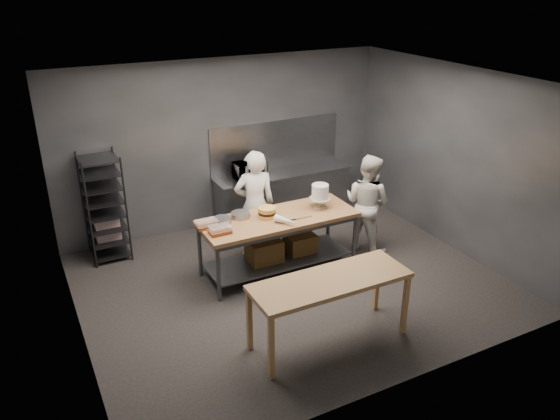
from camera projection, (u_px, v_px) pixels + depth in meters
name	position (u px, v px, depth m)	size (l,w,h in m)	color
ground	(291.00, 282.00, 8.23)	(6.00, 6.00, 0.00)	black
back_wall	(225.00, 144.00, 9.66)	(6.00, 0.04, 3.00)	#4C4F54
work_table	(279.00, 237.00, 8.36)	(2.40, 0.90, 0.92)	brown
near_counter	(330.00, 285.00, 6.62)	(2.00, 0.70, 0.90)	#A27C43
back_counter	(283.00, 195.00, 10.24)	(2.60, 0.60, 0.90)	slate
splashback_panel	(276.00, 145.00, 10.12)	(2.60, 0.02, 0.90)	slate
speed_rack	(105.00, 208.00, 8.65)	(0.60, 0.65, 1.75)	black
chef_behind	(255.00, 205.00, 8.68)	(0.65, 0.43, 1.79)	white
chef_right	(367.00, 203.00, 8.93)	(0.80, 0.62, 1.64)	silver
microwave	(250.00, 170.00, 9.71)	(0.54, 0.37, 0.30)	black
frosted_cake_stand	(320.00, 193.00, 8.43)	(0.34, 0.34, 0.38)	#B4AA90
layer_cake	(267.00, 212.00, 8.15)	(0.27, 0.27, 0.16)	gold
cake_pans	(233.00, 217.00, 8.10)	(0.58, 0.32, 0.07)	gray
piping_bag	(287.00, 221.00, 7.92)	(0.12, 0.12, 0.38)	silver
offset_spatula	(299.00, 219.00, 8.12)	(0.36, 0.02, 0.02)	slate
pastry_clamshells	(213.00, 227.00, 7.75)	(0.41, 0.48, 0.11)	#994E1E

